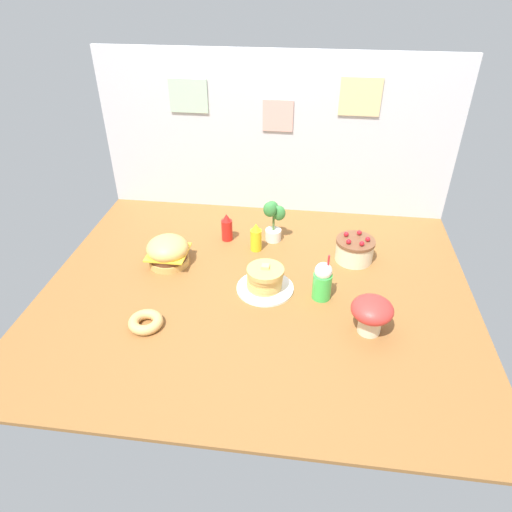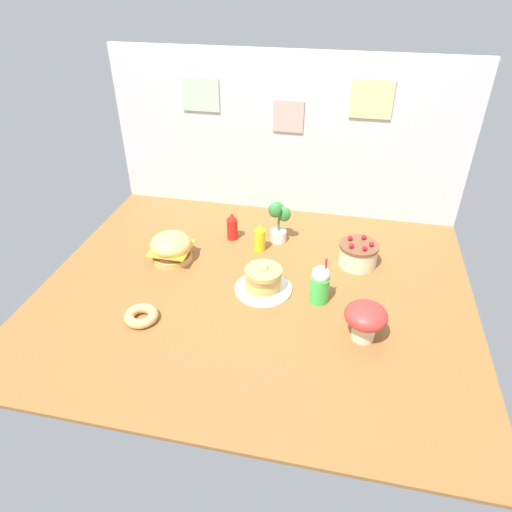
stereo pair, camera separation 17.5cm
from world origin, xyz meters
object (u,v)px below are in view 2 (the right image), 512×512
layer_cake (358,254)px  donut_pink_glaze (141,316)px  ketchup_bottle (232,227)px  mushroom_stool (365,318)px  burger (171,248)px  pancake_stack (263,280)px  cream_soda_cup (320,284)px  potted_plant (279,220)px  mustard_bottle (260,238)px

layer_cake → donut_pink_glaze: (-1.07, -0.75, -0.04)m
ketchup_bottle → mushroom_stool: bearing=-41.8°
burger → layer_cake: 1.13m
pancake_stack → mushroom_stool: mushroom_stool is taller
burger → layer_cake: bearing=9.5°
burger → cream_soda_cup: 0.95m
pancake_stack → donut_pink_glaze: size_ratio=1.83×
potted_plant → mushroom_stool: potted_plant is taller
pancake_stack → potted_plant: (-0.01, 0.53, 0.09)m
pancake_stack → mustard_bottle: bearing=104.3°
mustard_bottle → potted_plant: potted_plant is taller
pancake_stack → cream_soda_cup: bearing=-5.6°
pancake_stack → cream_soda_cup: (0.31, -0.03, 0.05)m
cream_soda_cup → potted_plant: size_ratio=0.98×
burger → donut_pink_glaze: 0.57m
burger → pancake_stack: (0.61, -0.18, -0.02)m
burger → potted_plant: 0.70m
pancake_stack → layer_cake: bearing=35.8°
cream_soda_cup → donut_pink_glaze: 0.95m
pancake_stack → mustard_bottle: (-0.10, 0.40, 0.02)m
layer_cake → cream_soda_cup: cream_soda_cup is taller
burger → ketchup_bottle: ketchup_bottle is taller
ketchup_bottle → mustard_bottle: size_ratio=1.00×
layer_cake → cream_soda_cup: size_ratio=0.83×
burger → layer_cake: burger is taller
layer_cake → cream_soda_cup: 0.44m
burger → ketchup_bottle: (0.30, 0.32, 0.00)m
mushroom_stool → burger: bearing=158.8°
pancake_stack → donut_pink_glaze: bearing=-145.8°
burger → ketchup_bottle: size_ratio=1.33×
cream_soda_cup → donut_pink_glaze: bearing=-158.2°
cream_soda_cup → ketchup_bottle: bearing=139.6°
ketchup_bottle → cream_soda_cup: cream_soda_cup is taller
pancake_stack → mushroom_stool: 0.62m
mustard_bottle → donut_pink_glaze: (-0.46, -0.78, -0.06)m
mushroom_stool → layer_cake: bearing=94.2°
donut_pink_glaze → ketchup_bottle: bearing=73.8°
pancake_stack → donut_pink_glaze: 0.68m
mushroom_stool → mustard_bottle: bearing=134.3°
burger → mustard_bottle: mustard_bottle is taller
donut_pink_glaze → potted_plant: bearing=58.8°
burger → cream_soda_cup: bearing=-12.8°
potted_plant → pancake_stack: bearing=-89.2°
donut_pink_glaze → potted_plant: potted_plant is taller
burger → potted_plant: potted_plant is taller
potted_plant → layer_cake: bearing=-18.1°
donut_pink_glaze → layer_cake: bearing=34.9°
mustard_bottle → mushroom_stool: bearing=-45.7°
ketchup_bottle → donut_pink_glaze: bearing=-106.2°
burger → pancake_stack: size_ratio=0.78×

